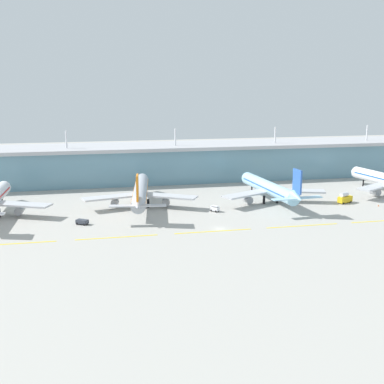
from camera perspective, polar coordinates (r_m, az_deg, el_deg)
The scene contains 12 objects.
ground_plane at distance 178.65m, azimuth 3.20°, elevation -4.27°, with size 600.00×600.00×0.00m, color #A8A59E.
terminal_building at distance 268.20m, azimuth -2.14°, elevation 3.50°, with size 288.00×34.00×28.68m.
airliner_near_middle at distance 209.76m, azimuth -6.02°, elevation -0.01°, with size 48.33×65.36×18.90m.
airliner_far_middle at distance 219.12m, azimuth 9.01°, elevation 0.43°, with size 48.66×58.84×18.90m.
taxiway_stripe_west at distance 172.03m, azimuth -20.13°, elevation -5.67°, with size 28.00×0.70×0.04m, color yellow.
taxiway_stripe_mid_west at distance 170.28m, azimuth -8.71°, elevation -5.23°, with size 28.00×0.70×0.04m, color yellow.
taxiway_stripe_centre at distance 175.25m, azimuth 2.49°, elevation -4.59°, with size 28.00×0.70×0.04m, color yellow.
taxiway_stripe_mid_east at distance 186.39m, azimuth 12.69°, elevation -3.85°, with size 28.00×0.70×0.04m, color yellow.
fuel_truck at distance 226.47m, azimuth 17.33°, elevation -0.68°, with size 7.64×5.20×4.95m.
baggage_cart at distance 202.04m, azimuth 2.67°, elevation -1.95°, with size 3.66×3.94×2.48m.
pushback_tug at distance 187.85m, azimuth -12.64°, elevation -3.38°, with size 4.98×4.48×1.85m.
safety_cone_left_wingtip at distance 225.73m, azimuth 20.84°, elevation -1.47°, with size 0.56×0.56×0.70m, color orange.
Camera 1 is at (-45.23, -165.23, 50.68)m, focal length 45.91 mm.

